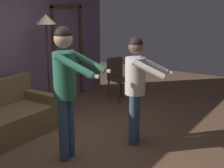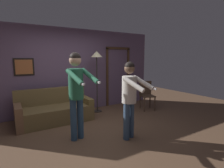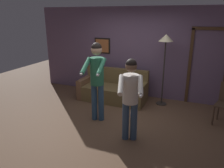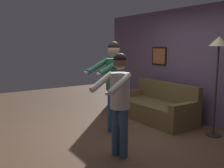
{
  "view_description": "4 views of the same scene",
  "coord_description": "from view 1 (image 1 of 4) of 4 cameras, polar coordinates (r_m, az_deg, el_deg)",
  "views": [
    {
      "loc": [
        -3.3,
        -2.72,
        2.07
      ],
      "look_at": [
        0.26,
        -0.37,
        0.98
      ],
      "focal_mm": 50.0,
      "sensor_mm": 36.0,
      "label": 1
    },
    {
      "loc": [
        -1.51,
        -3.38,
        1.69
      ],
      "look_at": [
        0.34,
        -0.32,
        1.16
      ],
      "focal_mm": 28.0,
      "sensor_mm": 36.0,
      "label": 2
    },
    {
      "loc": [
        1.75,
        -4.22,
        2.37
      ],
      "look_at": [
        0.13,
        -0.27,
        1.01
      ],
      "focal_mm": 35.0,
      "sensor_mm": 36.0,
      "label": 3
    },
    {
      "loc": [
        3.65,
        -2.71,
        1.74
      ],
      "look_at": [
        0.05,
        -0.31,
        1.06
      ],
      "focal_mm": 40.0,
      "sensor_mm": 36.0,
      "label": 4
    }
  ],
  "objects": [
    {
      "name": "torchiere_lamp",
      "position": [
        5.95,
        -11.91,
        9.7
      ],
      "size": [
        0.37,
        0.37,
        1.9
      ],
      "color": "#332D28",
      "rests_on": "ground_plane"
    },
    {
      "name": "person_standing_right",
      "position": [
        4.6,
        4.48,
        0.49
      ],
      "size": [
        0.55,
        0.65,
        1.62
      ],
      "color": "#37506F",
      "rests_on": "ground_plane"
    },
    {
      "name": "ground_plane",
      "position": [
        4.74,
        -5.58,
        -11.59
      ],
      "size": [
        12.0,
        12.0,
        0.0
      ],
      "primitive_type": "plane",
      "color": "brown"
    },
    {
      "name": "person_standing_left",
      "position": [
        4.11,
        -8.39,
        0.67
      ],
      "size": [
        0.52,
        0.75,
        1.81
      ],
      "color": "#2D4C6D",
      "rests_on": "ground_plane"
    },
    {
      "name": "dining_chair_distant",
      "position": [
        6.93,
        1.05,
        1.47
      ],
      "size": [
        0.53,
        0.53,
        0.93
      ],
      "color": "#4C3828",
      "rests_on": "ground_plane"
    }
  ]
}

